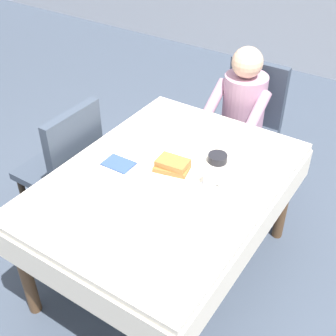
# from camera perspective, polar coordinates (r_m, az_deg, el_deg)

# --- Properties ---
(ground_plane) EXTENTS (14.00, 14.00, 0.00)m
(ground_plane) POSITION_cam_1_polar(r_m,az_deg,el_deg) (2.91, -0.20, -12.76)
(ground_plane) COLOR #3D4756
(dining_table_main) EXTENTS (1.12, 1.52, 0.74)m
(dining_table_main) POSITION_cam_1_polar(r_m,az_deg,el_deg) (2.45, -0.23, -2.87)
(dining_table_main) COLOR silver
(dining_table_main) RESTS_ON ground
(chair_diner) EXTENTS (0.44, 0.45, 0.93)m
(chair_diner) POSITION_cam_1_polar(r_m,az_deg,el_deg) (3.40, 10.27, 6.41)
(chair_diner) COLOR #384251
(chair_diner) RESTS_ON ground
(diner_person) EXTENTS (0.40, 0.43, 1.12)m
(diner_person) POSITION_cam_1_polar(r_m,az_deg,el_deg) (3.20, 9.34, 7.39)
(diner_person) COLOR #B2849E
(diner_person) RESTS_ON ground
(chair_left_side) EXTENTS (0.45, 0.44, 0.93)m
(chair_left_side) POSITION_cam_1_polar(r_m,az_deg,el_deg) (2.94, -12.84, 0.69)
(chair_left_side) COLOR #384251
(chair_left_side) RESTS_ON ground
(plate_breakfast) EXTENTS (0.28, 0.28, 0.02)m
(plate_breakfast) POSITION_cam_1_polar(r_m,az_deg,el_deg) (2.44, 0.60, -0.20)
(plate_breakfast) COLOR white
(plate_breakfast) RESTS_ON dining_table_main
(breakfast_stack) EXTENTS (0.21, 0.15, 0.06)m
(breakfast_stack) POSITION_cam_1_polar(r_m,az_deg,el_deg) (2.41, 0.60, 0.35)
(breakfast_stack) COLOR #A36B33
(breakfast_stack) RESTS_ON plate_breakfast
(cup_coffee) EXTENTS (0.11, 0.08, 0.08)m
(cup_coffee) POSITION_cam_1_polar(r_m,az_deg,el_deg) (2.34, 5.48, -1.24)
(cup_coffee) COLOR white
(cup_coffee) RESTS_ON dining_table_main
(bowl_butter) EXTENTS (0.11, 0.11, 0.04)m
(bowl_butter) POSITION_cam_1_polar(r_m,az_deg,el_deg) (2.52, 6.36, 1.26)
(bowl_butter) COLOR black
(bowl_butter) RESTS_ON dining_table_main
(syrup_pitcher) EXTENTS (0.08, 0.08, 0.07)m
(syrup_pitcher) POSITION_cam_1_polar(r_m,az_deg,el_deg) (2.63, -1.82, 3.55)
(syrup_pitcher) COLOR silver
(syrup_pitcher) RESTS_ON dining_table_main
(fork_left_of_plate) EXTENTS (0.02, 0.18, 0.00)m
(fork_left_of_plate) POSITION_cam_1_polar(r_m,az_deg,el_deg) (2.52, -3.28, 0.91)
(fork_left_of_plate) COLOR silver
(fork_left_of_plate) RESTS_ON dining_table_main
(knife_right_of_plate) EXTENTS (0.02, 0.20, 0.00)m
(knife_right_of_plate) POSITION_cam_1_polar(r_m,az_deg,el_deg) (2.35, 4.21, -2.09)
(knife_right_of_plate) COLOR silver
(knife_right_of_plate) RESTS_ON dining_table_main
(spoon_near_edge) EXTENTS (0.15, 0.03, 0.00)m
(spoon_near_edge) POSITION_cam_1_polar(r_m,az_deg,el_deg) (2.25, -3.65, -4.14)
(spoon_near_edge) COLOR silver
(spoon_near_edge) RESTS_ON dining_table_main
(napkin_folded) EXTENTS (0.17, 0.12, 0.01)m
(napkin_folded) POSITION_cam_1_polar(r_m,az_deg,el_deg) (2.51, -6.35, 0.55)
(napkin_folded) COLOR #334C7F
(napkin_folded) RESTS_ON dining_table_main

